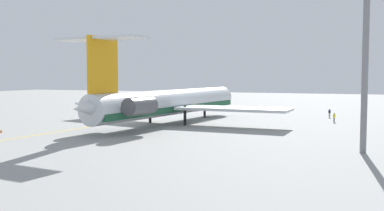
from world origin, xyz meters
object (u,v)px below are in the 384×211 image
object	(u,v)px
safety_cone_nose	(1,131)
main_jetliner	(167,102)
light_mast	(366,22)
safety_cone_wingtip	(169,110)
ground_crew_near_tail	(334,116)
ground_crew_near_nose	(330,112)

from	to	relation	value
safety_cone_nose	main_jetliner	bearing A→B (deg)	137.07
safety_cone_nose	light_mast	distance (m)	53.14
main_jetliner	safety_cone_wingtip	world-z (taller)	main_jetliner
safety_cone_nose	safety_cone_wingtip	world-z (taller)	same
ground_crew_near_tail	safety_cone_nose	bearing A→B (deg)	111.39
main_jetliner	light_mast	bearing A→B (deg)	-112.45
safety_cone_wingtip	light_mast	size ratio (longest dim) A/B	0.02
ground_crew_near_tail	safety_cone_wingtip	size ratio (longest dim) A/B	3.20
safety_cone_nose	safety_cone_wingtip	xyz separation A→B (m)	(-46.33, 7.00, 0.00)
main_jetliner	safety_cone_wingtip	bearing A→B (deg)	31.47
light_mast	safety_cone_nose	bearing A→B (deg)	-88.92
safety_cone_nose	safety_cone_wingtip	distance (m)	46.86
ground_crew_near_tail	safety_cone_nose	size ratio (longest dim) A/B	3.20
main_jetliner	safety_cone_wingtip	distance (m)	29.02
main_jetliner	ground_crew_near_tail	bearing A→B (deg)	-55.22
ground_crew_near_nose	ground_crew_near_tail	xyz separation A→B (m)	(9.21, 1.48, -0.04)
ground_crew_near_nose	ground_crew_near_tail	distance (m)	9.33
safety_cone_wingtip	light_mast	world-z (taller)	light_mast
safety_cone_wingtip	main_jetliner	bearing A→B (deg)	23.69
ground_crew_near_nose	safety_cone_nose	distance (m)	62.07
main_jetliner	ground_crew_near_tail	xyz separation A→B (m)	(-14.01, 27.49, -2.75)
safety_cone_nose	light_mast	world-z (taller)	light_mast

